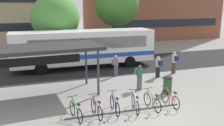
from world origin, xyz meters
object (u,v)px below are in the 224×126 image
Objects in this scene: parked_bicycle_purple_1 at (97,109)px; parked_bicycle_red_5 at (170,99)px; commuter_navy_pack_2 at (158,65)px; trash_bin at (168,85)px; parked_bicycle_blue_2 at (115,105)px; commuter_grey_pack_1 at (116,64)px; city_bus at (84,47)px; parked_bicycle_green_4 at (152,102)px; parked_bicycle_green_0 at (76,111)px; transit_shelter at (38,50)px; commuter_navy_pack_0 at (174,61)px; street_tree_1 at (55,18)px; street_tree_0 at (117,5)px; parked_bicycle_white_3 at (135,104)px; commuter_grey_pack_3 at (139,75)px.

parked_bicycle_red_5 is (4.10, -0.07, 0.00)m from parked_bicycle_purple_1.
commuter_navy_pack_2 is 3.57m from trash_bin.
commuter_navy_pack_2 is at bearing -43.03° from parked_bicycle_blue_2.
city_bus is at bearing 83.87° from commuter_grey_pack_1.
parked_bicycle_green_0 is at bearing 85.40° from parked_bicycle_green_4.
trash_bin is (5.03, 1.72, 0.13)m from parked_bicycle_purple_1.
parked_bicycle_red_5 is 0.23× the size of transit_shelter.
commuter_navy_pack_0 is at bearing 52.33° from trash_bin.
commuter_grey_pack_1 is 0.26× the size of street_tree_1.
parked_bicycle_purple_1 is 1.08× the size of commuter_navy_pack_2.
city_bus is 9.20m from street_tree_0.
commuter_navy_pack_0 is (10.37, 1.80, -1.80)m from transit_shelter.
parked_bicycle_white_3 is 0.27× the size of street_tree_1.
parked_bicycle_white_3 is 0.98× the size of parked_bicycle_red_5.
commuter_navy_pack_0 is (9.06, 5.59, 0.62)m from parked_bicycle_green_0.
trash_bin reaches higher than parked_bicycle_green_4.
trash_bin is (6.04, 1.69, 0.13)m from parked_bicycle_green_0.
parked_bicycle_green_4 is at bearing 139.83° from commuter_navy_pack_2.
street_tree_1 reaches higher than parked_bicycle_green_4.
street_tree_0 reaches higher than trash_bin.
street_tree_1 reaches higher than parked_bicycle_red_5.
commuter_navy_pack_2 is 0.99× the size of commuter_grey_pack_3.
parked_bicycle_white_3 is 6.62m from commuter_navy_pack_2.
commuter_navy_pack_0 is at bearing -36.54° from parked_bicycle_red_5.
street_tree_0 is at bearing 151.44° from commuter_grey_pack_3.
trash_bin is at bearing -98.55° from street_tree_0.
city_bus is 10.32m from parked_bicycle_green_0.
street_tree_1 is (-3.73, 10.65, 3.18)m from commuter_grey_pack_3.
trash_bin is (2.98, 1.75, 0.13)m from parked_bicycle_white_3.
parked_bicycle_purple_1 is 0.99× the size of commuter_navy_pack_0.
parked_bicycle_white_3 is 0.98× the size of parked_bicycle_green_4.
commuter_grey_pack_3 is (0.31, -3.45, 0.00)m from commuter_grey_pack_1.
parked_bicycle_green_4 is at bearing -94.08° from parked_bicycle_purple_1.
street_tree_1 reaches higher than commuter_grey_pack_3.
street_tree_1 reaches higher than commuter_navy_pack_0.
street_tree_0 is (3.14, 16.43, 4.95)m from parked_bicycle_red_5.
parked_bicycle_green_0 is at bearing 85.69° from parked_bicycle_purple_1.
commuter_grey_pack_1 is at bearing -30.01° from parked_bicycle_purple_1.
parked_bicycle_purple_1 is at bearing -100.55° from parked_bicycle_green_0.
city_bus reaches higher than commuter_grey_pack_3.
street_tree_0 is (5.18, 16.39, 4.95)m from parked_bicycle_white_3.
commuter_navy_pack_0 is 5.10m from commuter_grey_pack_3.
parked_bicycle_purple_1 is 1.00× the size of parked_bicycle_green_4.
parked_bicycle_white_3 is at bearing -99.62° from parked_bicycle_green_0.
commuter_grey_pack_1 is (-0.70, 6.49, 0.55)m from parked_bicycle_red_5.
street_tree_1 reaches higher than parked_bicycle_blue_2.
transit_shelter is 0.95× the size of street_tree_0.
parked_bicycle_purple_1 is at bearing 101.94° from parked_bicycle_white_3.
commuter_navy_pack_0 is at bearing -57.17° from parked_bicycle_purple_1.
transit_shelter is 15.96m from street_tree_0.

